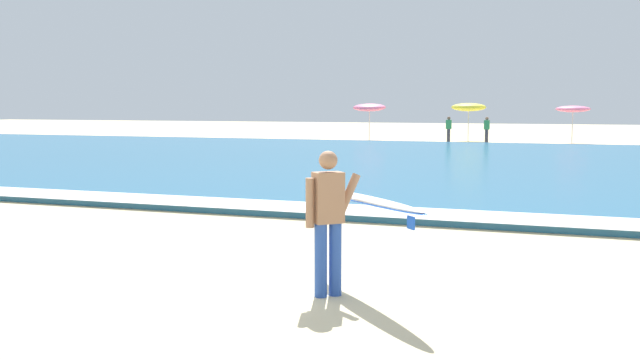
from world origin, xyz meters
TOP-DOWN VIEW (x-y plane):
  - ground_plane at (0.00, 0.00)m, footprint 160.00×160.00m
  - sea at (0.00, 18.70)m, footprint 120.00×28.00m
  - surf_foam at (0.00, 5.30)m, footprint 120.00×1.45m
  - surfer_with_board at (1.46, -0.34)m, footprint 2.08×2.24m
  - beach_umbrella_0 at (-8.56, 36.08)m, footprint 2.14×2.16m
  - beach_umbrella_1 at (-2.25, 36.63)m, footprint 2.15×2.15m
  - beach_umbrella_2 at (3.92, 36.35)m, footprint 1.99×1.99m
  - beachgoer_near_row_left at (-0.80, 33.85)m, footprint 0.32×0.20m
  - beachgoer_near_row_mid at (-3.04, 33.98)m, footprint 0.32×0.20m

SIDE VIEW (x-z plane):
  - ground_plane at x=0.00m, z-range 0.00..0.00m
  - sea at x=0.00m, z-range 0.00..0.14m
  - surf_foam at x=0.00m, z-range 0.14..0.15m
  - beachgoer_near_row_left at x=-0.80m, z-range 0.05..1.63m
  - beachgoer_near_row_mid at x=-3.04m, z-range 0.05..1.63m
  - surfer_with_board at x=1.46m, z-range 0.17..1.90m
  - beach_umbrella_2 at x=3.92m, z-range 0.91..3.14m
  - beach_umbrella_0 at x=-8.56m, z-range 0.90..3.31m
  - beach_umbrella_1 at x=-2.25m, z-range 0.93..3.32m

